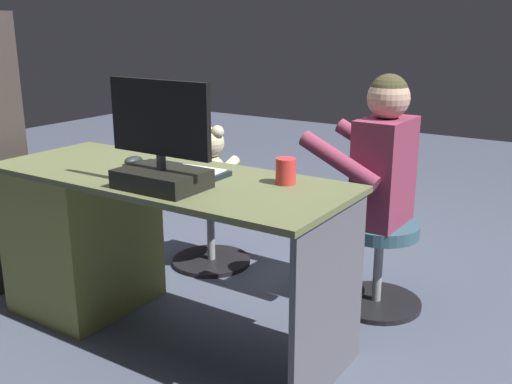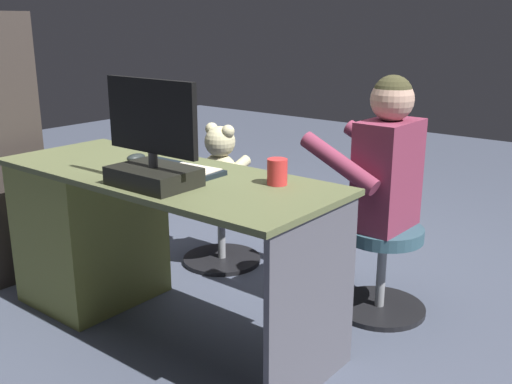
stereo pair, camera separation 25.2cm
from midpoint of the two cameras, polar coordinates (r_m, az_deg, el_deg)
name	(u,v)px [view 1 (the left image)]	position (r m, az deg, el deg)	size (l,w,h in m)	color
ground_plane	(224,297)	(3.04, -5.47, -10.09)	(10.00, 10.00, 0.00)	#454B5D
desk	(99,232)	(2.90, -17.37, -3.75)	(1.59, 0.61, 0.73)	#575E3A
monitor	(161,155)	(2.27, -12.30, 3.45)	(0.46, 0.23, 0.41)	black
keyboard	(182,170)	(2.52, -10.02, 2.05)	(0.42, 0.14, 0.02)	black
computer_mouse	(133,160)	(2.70, -14.37, 2.95)	(0.06, 0.10, 0.04)	#202625
cup	(286,171)	(2.29, -0.24, 1.99)	(0.08, 0.08, 0.10)	red
tv_remote	(139,166)	(2.64, -13.93, 2.45)	(0.04, 0.15, 0.02)	black
notebook_binder	(184,177)	(2.40, -9.96, 1.38)	(0.22, 0.30, 0.02)	beige
office_chair_teddy	(211,222)	(3.36, -6.54, -2.96)	(0.45, 0.45, 0.42)	black
teddy_bear	(211,161)	(3.27, -6.60, 2.93)	(0.26, 0.26, 0.38)	#C6BD91
visitor_chair	(379,257)	(2.89, 9.30, -6.27)	(0.44, 0.44, 0.42)	black
person	(367,173)	(2.79, 8.15, 1.77)	(0.52, 0.48, 1.12)	#7D2E47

